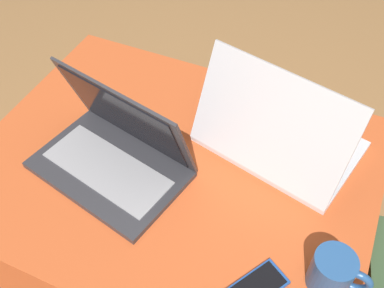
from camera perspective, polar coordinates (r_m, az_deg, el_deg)
name	(u,v)px	position (r m, az deg, el deg)	size (l,w,h in m)	color
ground_plane	(177,250)	(1.47, -1.89, -13.28)	(14.00, 14.00, 0.00)	#9E7042
ottoman	(175,212)	(1.28, -2.13, -8.64)	(0.97, 0.76, 0.43)	maroon
laptop_near	(115,151)	(1.08, -9.79, -0.94)	(0.40, 0.30, 0.24)	#333338
laptop_far	(277,136)	(1.11, 10.73, 1.06)	(0.43, 0.34, 0.26)	silver
coffee_mug	(334,272)	(0.94, 17.54, -15.29)	(0.12, 0.08, 0.09)	#285693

